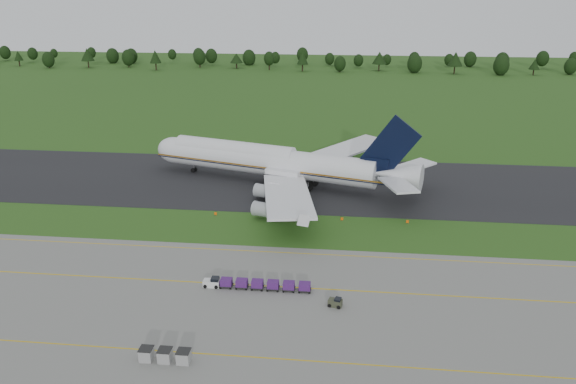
# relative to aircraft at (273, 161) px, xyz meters

# --- Properties ---
(ground) EXTENTS (600.00, 600.00, 0.00)m
(ground) POSITION_rel_aircraft_xyz_m (1.33, -27.09, -5.42)
(ground) COLOR #254C17
(ground) RESTS_ON ground
(apron) EXTENTS (300.00, 52.00, 0.06)m
(apron) POSITION_rel_aircraft_xyz_m (1.33, -61.09, -5.39)
(apron) COLOR slate
(apron) RESTS_ON ground
(taxiway) EXTENTS (300.00, 40.00, 0.08)m
(taxiway) POSITION_rel_aircraft_xyz_m (1.33, 0.91, -5.38)
(taxiway) COLOR black
(taxiway) RESTS_ON ground
(apron_markings) EXTENTS (300.00, 30.20, 0.01)m
(apron_markings) POSITION_rel_aircraft_xyz_m (1.33, -54.07, -5.36)
(apron_markings) COLOR gold
(apron_markings) RESTS_ON apron
(tree_line) EXTENTS (527.79, 22.32, 11.68)m
(tree_line) POSITION_rel_aircraft_xyz_m (29.70, 191.60, 0.62)
(tree_line) COLOR black
(tree_line) RESTS_ON ground
(aircraft) EXTENTS (67.67, 63.25, 18.99)m
(aircraft) POSITION_rel_aircraft_xyz_m (0.00, 0.00, 0.00)
(aircraft) COLOR silver
(aircraft) RESTS_ON ground
(baggage_train) EXTENTS (16.85, 1.53, 1.47)m
(baggage_train) POSITION_rel_aircraft_xyz_m (3.91, -50.11, -4.56)
(baggage_train) COLOR silver
(baggage_train) RESTS_ON apron
(utility_cart) EXTENTS (2.20, 1.62, 1.08)m
(utility_cart) POSITION_rel_aircraft_xyz_m (16.36, -53.86, -4.83)
(utility_cart) COLOR #363928
(utility_cart) RESTS_ON apron
(uld_row) EXTENTS (6.49, 1.69, 1.67)m
(uld_row) POSITION_rel_aircraft_xyz_m (-4.42, -69.02, -4.52)
(uld_row) COLOR gray
(uld_row) RESTS_ON apron
(edge_markers) EXTENTS (39.40, 0.30, 0.60)m
(edge_markers) POSITION_rel_aircraft_xyz_m (10.31, -21.20, -5.15)
(edge_markers) COLOR #F75907
(edge_markers) RESTS_ON ground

